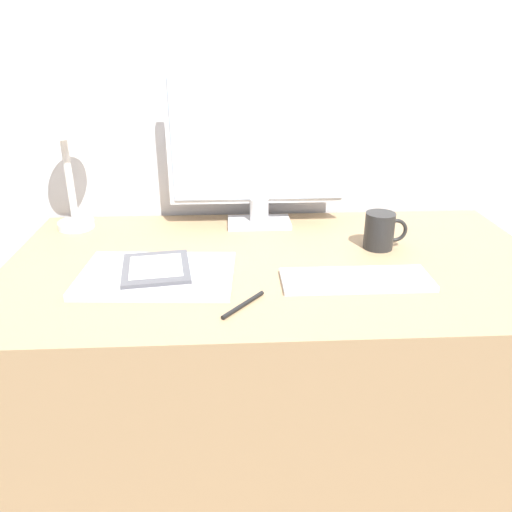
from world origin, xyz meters
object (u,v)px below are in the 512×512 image
object	(u,v)px
ereader	(156,268)
pen	(243,305)
coffee_mug	(380,231)
laptop	(157,275)
keyboard	(356,279)
desk_lamp	(64,143)
monitor	(259,147)

from	to	relation	value
ereader	pen	distance (m)	0.25
coffee_mug	pen	world-z (taller)	coffee_mug
laptop	ereader	world-z (taller)	ereader
keyboard	coffee_mug	distance (m)	0.23
desk_lamp	coffee_mug	size ratio (longest dim) A/B	3.01
monitor	desk_lamp	bearing A→B (deg)	-179.55
laptop	pen	distance (m)	0.24
keyboard	ereader	distance (m)	0.45
monitor	laptop	world-z (taller)	monitor
monitor	desk_lamp	xyz separation A→B (m)	(-0.53, -0.00, 0.02)
desk_lamp	pen	xyz separation A→B (m)	(0.47, -0.48, -0.24)
laptop	keyboard	bearing A→B (deg)	-5.46
laptop	coffee_mug	size ratio (longest dim) A/B	3.19
monitor	keyboard	size ratio (longest dim) A/B	1.52
keyboard	desk_lamp	xyz separation A→B (m)	(-0.72, 0.39, 0.23)
ereader	laptop	bearing A→B (deg)	-73.74
ereader	desk_lamp	xyz separation A→B (m)	(-0.27, 0.33, 0.22)
monitor	ereader	size ratio (longest dim) A/B	2.65
coffee_mug	pen	xyz separation A→B (m)	(-0.36, -0.29, -0.04)
ereader	desk_lamp	size ratio (longest dim) A/B	0.57
monitor	keyboard	world-z (taller)	monitor
ereader	desk_lamp	bearing A→B (deg)	129.16
laptop	pen	world-z (taller)	laptop
laptop	coffee_mug	xyz separation A→B (m)	(0.55, 0.15, 0.04)
ereader	coffee_mug	xyz separation A→B (m)	(0.56, 0.14, 0.03)
coffee_mug	pen	distance (m)	0.47
laptop	coffee_mug	distance (m)	0.58
desk_lamp	pen	world-z (taller)	desk_lamp
monitor	laptop	distance (m)	0.48
desk_lamp	coffee_mug	xyz separation A→B (m)	(0.83, -0.19, -0.19)
laptop	ereader	size ratio (longest dim) A/B	1.86
pen	monitor	bearing A→B (deg)	82.90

